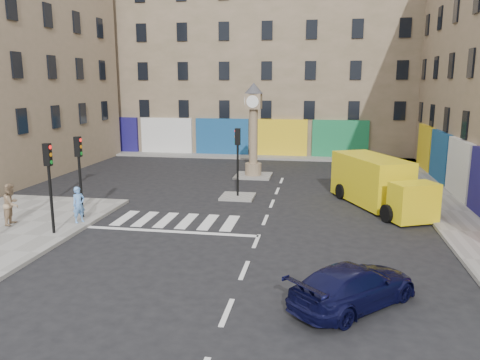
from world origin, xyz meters
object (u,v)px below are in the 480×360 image
(clock_pillar, at_px, (254,124))
(pedestrian_tan, at_px, (11,204))
(traffic_light_left_far, at_px, (79,164))
(traffic_light_island, at_px, (238,151))
(yellow_van, at_px, (378,183))
(navy_sedan, at_px, (354,286))
(traffic_light_left_near, at_px, (49,174))
(pedestrian_blue, at_px, (79,205))

(clock_pillar, bearing_deg, pedestrian_tan, -123.94)
(traffic_light_left_far, relative_size, traffic_light_island, 1.00)
(yellow_van, bearing_deg, clock_pillar, 113.23)
(navy_sedan, bearing_deg, yellow_van, -55.89)
(traffic_light_island, bearing_deg, yellow_van, -4.96)
(traffic_light_left_far, height_order, traffic_light_island, traffic_light_left_far)
(yellow_van, distance_m, pedestrian_tan, 17.25)
(yellow_van, xyz_separation_m, pedestrian_tan, (-16.04, -6.34, -0.18))
(traffic_light_left_near, xyz_separation_m, clock_pillar, (6.30, 13.80, 0.93))
(clock_pillar, bearing_deg, yellow_van, -42.20)
(traffic_light_left_far, bearing_deg, traffic_light_island, 40.60)
(traffic_light_island, distance_m, pedestrian_tan, 11.28)
(traffic_light_left_near, xyz_separation_m, pedestrian_tan, (-2.43, 0.83, -1.57))
(traffic_light_left_far, distance_m, pedestrian_tan, 3.29)
(traffic_light_left_far, distance_m, traffic_light_island, 8.30)
(clock_pillar, bearing_deg, traffic_light_island, -90.00)
(traffic_light_left_far, distance_m, navy_sedan, 13.62)
(traffic_light_left_near, distance_m, traffic_light_island, 10.03)
(clock_pillar, distance_m, navy_sedan, 19.02)
(clock_pillar, distance_m, pedestrian_tan, 15.83)
(traffic_light_left_far, height_order, clock_pillar, clock_pillar)
(traffic_light_island, distance_m, navy_sedan, 13.32)
(traffic_light_island, distance_m, pedestrian_blue, 8.80)
(navy_sedan, distance_m, yellow_van, 11.53)
(traffic_light_left_far, xyz_separation_m, navy_sedan, (11.74, -6.59, -2.01))
(traffic_light_left_far, distance_m, yellow_van, 14.49)
(traffic_light_island, bearing_deg, traffic_light_left_far, -139.40)
(traffic_light_left_near, height_order, clock_pillar, clock_pillar)
(traffic_light_island, height_order, clock_pillar, clock_pillar)
(pedestrian_blue, bearing_deg, pedestrian_tan, 137.11)
(traffic_light_island, xyz_separation_m, clock_pillar, (0.00, 6.00, 0.96))
(traffic_light_left_near, distance_m, clock_pillar, 15.19)
(traffic_light_left_near, xyz_separation_m, traffic_light_island, (6.30, 7.80, -0.03))
(traffic_light_island, bearing_deg, pedestrian_tan, -141.38)
(clock_pillar, bearing_deg, navy_sedan, -73.16)
(clock_pillar, distance_m, pedestrian_blue, 13.86)
(traffic_light_island, xyz_separation_m, pedestrian_tan, (-8.73, -6.97, -1.54))
(yellow_van, height_order, pedestrian_blue, yellow_van)
(traffic_light_left_far, xyz_separation_m, clock_pillar, (6.30, 11.40, 0.93))
(navy_sedan, distance_m, pedestrian_tan, 15.04)
(yellow_van, bearing_deg, traffic_light_island, 150.47)
(pedestrian_tan, bearing_deg, navy_sedan, -119.84)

